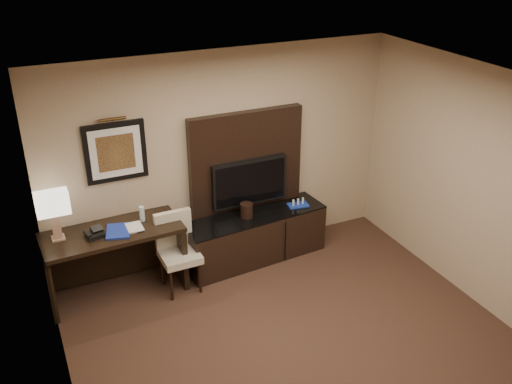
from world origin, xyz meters
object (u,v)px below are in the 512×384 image
desk_chair (180,255)px  ice_bucket (246,210)px  desk (116,262)px  credenza (255,237)px  minibar_tray (298,202)px  table_lamp (55,216)px  tv (249,182)px  desk_phone (95,233)px  water_bottle (142,214)px

desk_chair → ice_bucket: 1.04m
desk → credenza: 1.79m
desk → minibar_tray: 2.42m
desk → table_lamp: (-0.58, 0.07, 0.70)m
tv → table_lamp: bearing=-177.1°
desk → ice_bucket: (1.67, 0.00, 0.31)m
table_lamp → ice_bucket: (2.25, -0.07, -0.39)m
table_lamp → desk: bearing=-6.8°
desk → tv: (1.80, 0.19, 0.60)m
desk_chair → desk_phone: size_ratio=5.04×
desk_phone → ice_bucket: bearing=-10.2°
desk_chair → minibar_tray: 1.74m
desk_chair → ice_bucket: bearing=13.2°
desk_chair → desk_phone: 1.01m
desk → minibar_tray: (2.41, -0.00, 0.27)m
credenza → table_lamp: (-2.37, 0.07, 0.80)m
credenza → water_bottle: size_ratio=10.11×
ice_bucket → minibar_tray: (0.73, -0.01, -0.04)m
water_bottle → ice_bucket: size_ratio=1.01×
credenza → desk_chair: bearing=-172.2°
desk → water_bottle: (0.38, 0.08, 0.51)m
desk → desk_phone: size_ratio=8.53×
minibar_tray → water_bottle: bearing=177.5°
table_lamp → desk_chair: bearing=-13.7°
table_lamp → desk_phone: size_ratio=3.05×
desk → credenza: (1.79, -0.00, -0.10)m
tv → desk_chair: tv is taller
tv → ice_bucket: tv is taller
water_bottle → minibar_tray: (2.03, -0.09, -0.24)m
desk → tv: 1.91m
table_lamp → water_bottle: bearing=0.9°
water_bottle → ice_bucket: bearing=-3.6°
tv → minibar_tray: size_ratio=3.75×
tv → minibar_tray: tv is taller
tv → water_bottle: bearing=-175.7°
water_bottle → minibar_tray: water_bottle is taller
credenza → tv: (0.01, 0.19, 0.70)m
credenza → table_lamp: size_ratio=3.32×
desk → tv: size_ratio=1.57×
table_lamp → ice_bucket: table_lamp is taller
desk_phone → water_bottle: bearing=1.7°
credenza → minibar_tray: 0.72m
minibar_tray → desk_phone: bearing=-178.8°
water_bottle → minibar_tray: 2.05m
tv → water_bottle: (-1.42, -0.11, -0.09)m
credenza → ice_bucket: ice_bucket is taller
credenza → table_lamp: 2.50m
desk_phone → ice_bucket: desk_phone is taller
water_bottle → tv: bearing=4.3°
desk_chair → minibar_tray: (1.70, 0.24, 0.23)m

